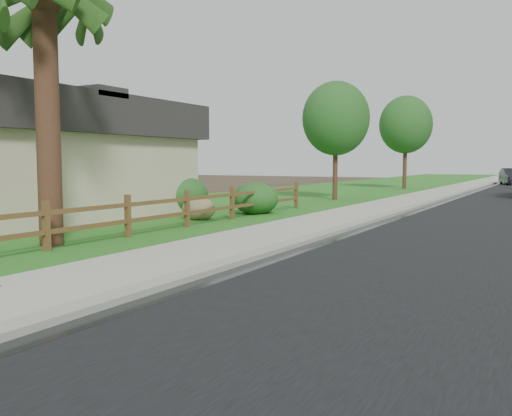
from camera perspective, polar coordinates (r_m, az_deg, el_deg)
The scene contains 13 objects.
ground at distance 7.54m, azimuth -20.14°, elevation -9.98°, with size 120.00×120.00×0.00m, color #32281B.
curb at distance 40.07m, azimuth 22.04°, elevation 1.90°, with size 0.40×90.00×0.12m, color gray.
wet_gutter at distance 40.03m, azimuth 22.54°, elevation 1.83°, with size 0.50×90.00×0.00m, color black.
sidewalk at distance 40.26m, azimuth 20.21°, elevation 1.96°, with size 2.20×90.00×0.10m, color #9D9A89.
grass_strip at distance 40.61m, azimuth 17.56°, elevation 2.02°, with size 1.60×90.00×0.06m, color #2A631C.
lawn_near at distance 41.99m, azimuth 10.60°, elevation 2.24°, with size 9.00×90.00×0.04m, color #2A631C.
ranch_fence at distance 14.46m, azimuth -10.11°, elevation -0.26°, with size 0.12×16.92×1.10m.
dark_car_far at distance 49.47m, azimuth 25.37°, elevation 3.03°, with size 1.43×4.10×1.35m, color black.
boulder at distance 17.50m, azimuth -6.06°, elevation -0.08°, with size 1.16×0.87×0.78m, color brown.
shrub_c at distance 19.29m, azimuth -0.04°, elevation 1.00°, with size 1.63×1.63×1.18m, color #204A1A.
shrub_d at distance 19.89m, azimuth -7.99°, elevation 1.39°, with size 2.05×2.05×1.40m, color #204A1A.
tree_near_left at distance 26.89m, azimuth 8.40°, elevation 9.29°, with size 3.27×3.27×5.79m.
tree_mid_left at distance 38.88m, azimuth 15.49°, elevation 8.44°, with size 3.58×3.58×6.41m.
Camera 1 is at (5.59, -4.69, 1.89)m, focal length 38.00 mm.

